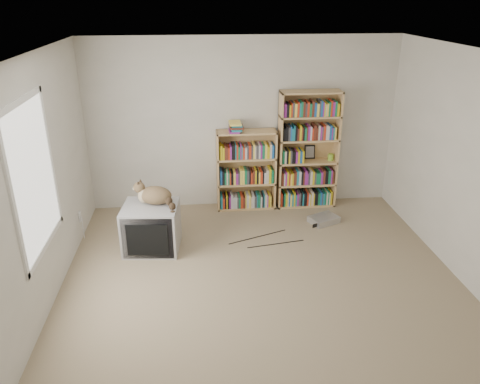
{
  "coord_description": "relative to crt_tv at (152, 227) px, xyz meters",
  "views": [
    {
      "loc": [
        -0.68,
        -4.12,
        3.02
      ],
      "look_at": [
        -0.18,
        1.0,
        0.82
      ],
      "focal_mm": 35.0,
      "sensor_mm": 36.0,
      "label": 1
    }
  ],
  "objects": [
    {
      "name": "floor",
      "position": [
        1.29,
        -1.21,
        -0.29
      ],
      "size": [
        4.5,
        5.0,
        0.01
      ],
      "primitive_type": "cube",
      "color": "tan",
      "rests_on": "ground"
    },
    {
      "name": "wall_back",
      "position": [
        1.29,
        1.29,
        0.96
      ],
      "size": [
        4.5,
        0.02,
        2.5
      ],
      "primitive_type": "cube",
      "color": "silver",
      "rests_on": "floor"
    },
    {
      "name": "wall_left",
      "position": [
        -0.96,
        -1.21,
        0.96
      ],
      "size": [
        0.02,
        5.0,
        2.5
      ],
      "primitive_type": "cube",
      "color": "silver",
      "rests_on": "floor"
    },
    {
      "name": "ceiling",
      "position": [
        1.29,
        -1.21,
        2.21
      ],
      "size": [
        4.5,
        5.0,
        0.02
      ],
      "primitive_type": "cube",
      "color": "white",
      "rests_on": "wall_back"
    },
    {
      "name": "window",
      "position": [
        -0.95,
        -1.01,
        1.11
      ],
      "size": [
        0.02,
        1.22,
        1.52
      ],
      "primitive_type": "cube",
      "color": "white",
      "rests_on": "wall_left"
    },
    {
      "name": "crt_tv",
      "position": [
        0.0,
        0.0,
        0.0
      ],
      "size": [
        0.73,
        0.67,
        0.59
      ],
      "rotation": [
        0.0,
        0.0,
        -0.09
      ],
      "color": "#A7A7A9",
      "rests_on": "floor"
    },
    {
      "name": "cat",
      "position": [
        0.1,
        0.02,
        0.38
      ],
      "size": [
        0.58,
        0.56,
        0.5
      ],
      "rotation": [
        0.0,
        0.0,
        -0.25
      ],
      "color": "#322014",
      "rests_on": "crt_tv"
    },
    {
      "name": "bookcase_tall",
      "position": [
        2.24,
        1.14,
        0.54
      ],
      "size": [
        0.88,
        0.3,
        1.75
      ],
      "color": "tan",
      "rests_on": "floor"
    },
    {
      "name": "bookcase_short",
      "position": [
        1.32,
        1.15,
        0.25
      ],
      "size": [
        0.87,
        0.3,
        1.2
      ],
      "color": "tan",
      "rests_on": "floor"
    },
    {
      "name": "book_stack",
      "position": [
        1.16,
        1.11,
        0.97
      ],
      "size": [
        0.2,
        0.26,
        0.14
      ],
      "primitive_type": "cube",
      "color": "red",
      "rests_on": "bookcase_short"
    },
    {
      "name": "green_mug",
      "position": [
        2.59,
        1.13,
        0.47
      ],
      "size": [
        0.09,
        0.09,
        0.1
      ],
      "primitive_type": "cylinder",
      "color": "#88C037",
      "rests_on": "bookcase_tall"
    },
    {
      "name": "framed_print",
      "position": [
        2.29,
        1.23,
        0.53
      ],
      "size": [
        0.16,
        0.05,
        0.21
      ],
      "primitive_type": "cube",
      "rotation": [
        -0.17,
        0.0,
        0.0
      ],
      "color": "black",
      "rests_on": "bookcase_tall"
    },
    {
      "name": "dvd_player",
      "position": [
        2.37,
        0.49,
        -0.25
      ],
      "size": [
        0.47,
        0.41,
        0.09
      ],
      "primitive_type": "cube",
      "rotation": [
        0.0,
        0.0,
        0.42
      ],
      "color": "silver",
      "rests_on": "floor"
    },
    {
      "name": "wall_outlet",
      "position": [
        -0.95,
        0.34,
        0.03
      ],
      "size": [
        0.01,
        0.08,
        0.13
      ],
      "primitive_type": "cube",
      "color": "silver",
      "rests_on": "wall_left"
    },
    {
      "name": "floor_cables",
      "position": [
        1.16,
        0.04,
        -0.29
      ],
      "size": [
        1.2,
        0.7,
        0.01
      ],
      "primitive_type": null,
      "color": "black",
      "rests_on": "floor"
    }
  ]
}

